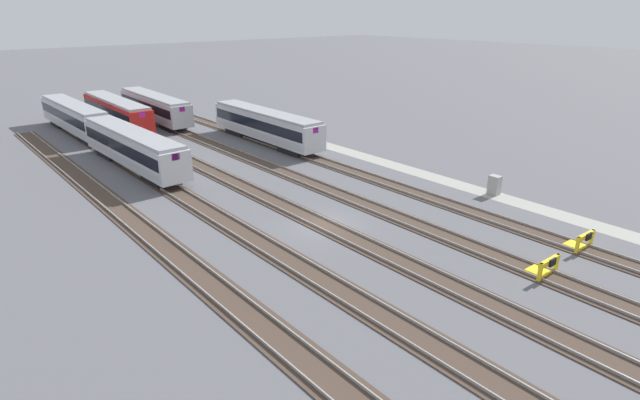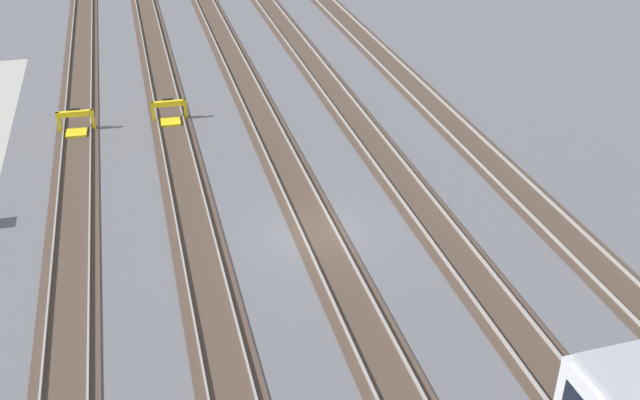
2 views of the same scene
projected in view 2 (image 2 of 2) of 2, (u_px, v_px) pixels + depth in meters
name	position (u px, v px, depth m)	size (l,w,h in m)	color
ground_plane	(318.00, 233.00, 31.77)	(400.00, 400.00, 0.00)	#5B5B60
rail_track_nearest	(71.00, 267.00, 29.52)	(90.00, 2.23, 0.21)	#47382D
rail_track_near_inner	(199.00, 249.00, 30.64)	(90.00, 2.23, 0.21)	#47382D
rail_track_middle	(318.00, 232.00, 31.75)	(90.00, 2.24, 0.21)	#47382D
rail_track_far_inner	(429.00, 217.00, 32.87)	(90.00, 2.23, 0.21)	#47382D
rail_track_farthest	(533.00, 203.00, 33.99)	(90.00, 2.23, 0.21)	#47382D
bumper_stop_nearest_track	(76.00, 124.00, 40.57)	(1.38, 2.01, 1.22)	yellow
bumper_stop_near_inner_track	(170.00, 113.00, 41.84)	(1.37, 2.01, 1.22)	yellow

